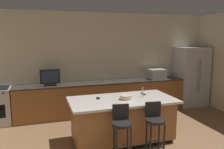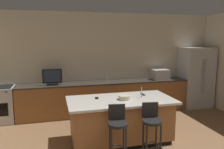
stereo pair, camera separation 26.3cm
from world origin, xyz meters
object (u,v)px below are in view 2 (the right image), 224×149
at_px(kitchen_island, 121,120).
at_px(bar_stool_left, 117,129).
at_px(tv_monitor, 52,78).
at_px(bar_stool_right, 151,126).
at_px(microwave, 160,74).
at_px(refrigerator, 196,77).
at_px(fruit_bowl, 124,97).
at_px(cell_phone, 97,98).
at_px(tv_remote, 143,94).

bearing_deg(kitchen_island, bar_stool_left, -110.91).
xyz_separation_m(tv_monitor, bar_stool_right, (1.68, -2.50, -0.51)).
height_order(microwave, tv_monitor, tv_monitor).
xyz_separation_m(refrigerator, bar_stool_left, (-3.25, -2.49, -0.32)).
bearing_deg(microwave, fruit_bowl, -133.07).
distance_m(microwave, bar_stool_right, 2.97).
bearing_deg(bar_stool_left, refrigerator, 46.29).
distance_m(bar_stool_left, cell_phone, 0.99).
distance_m(microwave, tv_monitor, 3.12).
height_order(tv_monitor, tv_remote, tv_monitor).
bearing_deg(refrigerator, tv_remote, -147.38).
height_order(refrigerator, microwave, refrigerator).
xyz_separation_m(kitchen_island, tv_monitor, (-1.34, 1.74, 0.64)).
distance_m(refrigerator, microwave, 1.20).
distance_m(microwave, bar_stool_left, 3.30).
bearing_deg(refrigerator, kitchen_island, -149.44).
distance_m(tv_monitor, bar_stool_right, 3.06).
relative_size(kitchen_island, refrigerator, 1.17).
distance_m(kitchen_island, fruit_bowl, 0.49).
relative_size(tv_monitor, bar_stool_left, 0.50).
distance_m(fruit_bowl, tv_remote, 0.57).
height_order(tv_monitor, fruit_bowl, tv_monitor).
bearing_deg(tv_remote, kitchen_island, -161.08).
bearing_deg(bar_stool_left, fruit_bowl, 72.55).
height_order(bar_stool_left, tv_remote, bar_stool_left).
xyz_separation_m(bar_stool_left, fruit_bowl, (0.34, 0.70, 0.34)).
bearing_deg(bar_stool_right, microwave, 68.72).
xyz_separation_m(bar_stool_left, cell_phone, (-0.18, 0.93, 0.30)).
xyz_separation_m(tv_monitor, fruit_bowl, (1.40, -1.78, -0.16)).
relative_size(kitchen_island, microwave, 4.48).
height_order(bar_stool_right, fruit_bowl, bar_stool_right).
bearing_deg(tv_remote, bar_stool_right, -105.24).
distance_m(tv_monitor, cell_phone, 1.80).
xyz_separation_m(cell_phone, tv_remote, (1.03, 0.03, 0.01)).
distance_m(refrigerator, bar_stool_left, 4.10).
bearing_deg(bar_stool_left, microwave, 59.70).
relative_size(refrigerator, fruit_bowl, 7.52).
relative_size(bar_stool_left, bar_stool_right, 1.01).
bearing_deg(refrigerator, microwave, 177.86).
bearing_deg(cell_phone, tv_monitor, 130.03).
bearing_deg(bar_stool_left, bar_stool_right, 6.68).
distance_m(bar_stool_left, bar_stool_right, 0.62).
height_order(kitchen_island, bar_stool_right, bar_stool_right).
bearing_deg(bar_stool_right, tv_monitor, 131.92).
height_order(refrigerator, bar_stool_right, refrigerator).
height_order(tv_monitor, cell_phone, tv_monitor).
bearing_deg(tv_remote, fruit_bowl, -155.00).
xyz_separation_m(microwave, bar_stool_left, (-2.06, -2.53, -0.45)).
relative_size(kitchen_island, fruit_bowl, 8.81).
relative_size(microwave, fruit_bowl, 1.97).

